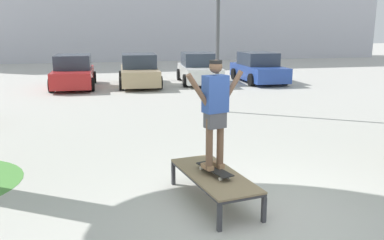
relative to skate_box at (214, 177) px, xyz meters
name	(u,v)px	position (x,y,z in m)	size (l,w,h in m)	color
ground_plane	(254,214)	(0.45, -0.59, -0.41)	(120.00, 120.00, 0.00)	#B7B5AD
skate_box	(214,177)	(0.00, 0.00, 0.00)	(1.05, 2.00, 0.46)	#38383D
skateboard	(214,170)	(0.00, -0.02, 0.12)	(0.42, 0.82, 0.09)	black
skater	(215,107)	(0.00, -0.02, 1.12)	(0.98, 0.39, 1.69)	brown
car_red	(74,73)	(-2.74, 13.73, 0.28)	(2.01, 4.25, 1.50)	red
car_tan	(139,71)	(0.28, 13.66, 0.28)	(2.10, 4.29, 1.50)	tan
car_white	(199,69)	(3.29, 13.96, 0.28)	(2.20, 4.33, 1.50)	silver
car_blue	(258,69)	(6.31, 13.57, 0.28)	(1.97, 4.23, 1.50)	#28479E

